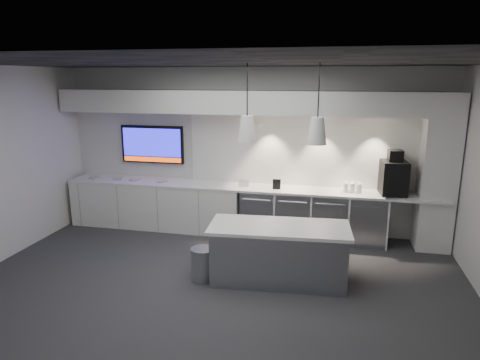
% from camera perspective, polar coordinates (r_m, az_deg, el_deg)
% --- Properties ---
extents(floor, '(7.00, 7.00, 0.00)m').
position_cam_1_polar(floor, '(6.07, -3.58, -14.20)').
color(floor, '#2F2F32').
rests_on(floor, ground).
extents(ceiling, '(7.00, 7.00, 0.00)m').
position_cam_1_polar(ceiling, '(5.37, -4.07, 15.40)').
color(ceiling, black).
rests_on(ceiling, wall_back).
extents(wall_back, '(7.00, 0.00, 7.00)m').
position_cam_1_polar(wall_back, '(7.91, 1.28, 3.94)').
color(wall_back, silver).
rests_on(wall_back, floor).
extents(wall_front, '(7.00, 0.00, 7.00)m').
position_cam_1_polar(wall_front, '(3.33, -16.15, -10.47)').
color(wall_front, silver).
rests_on(wall_front, floor).
extents(back_counter, '(6.80, 0.65, 0.04)m').
position_cam_1_polar(back_counter, '(7.73, 0.78, -0.99)').
color(back_counter, white).
rests_on(back_counter, left_base_cabinets).
extents(left_base_cabinets, '(3.30, 0.63, 0.86)m').
position_cam_1_polar(left_base_cabinets, '(8.37, -11.05, -3.29)').
color(left_base_cabinets, white).
rests_on(left_base_cabinets, floor).
extents(fridge_unit_a, '(0.60, 0.61, 0.85)m').
position_cam_1_polar(fridge_unit_a, '(7.81, 2.57, -4.32)').
color(fridge_unit_a, '#96989E').
rests_on(fridge_unit_a, floor).
extents(fridge_unit_b, '(0.60, 0.61, 0.85)m').
position_cam_1_polar(fridge_unit_b, '(7.74, 7.19, -4.60)').
color(fridge_unit_b, '#96989E').
rests_on(fridge_unit_b, floor).
extents(fridge_unit_c, '(0.60, 0.61, 0.85)m').
position_cam_1_polar(fridge_unit_c, '(7.71, 11.87, -4.86)').
color(fridge_unit_c, '#96989E').
rests_on(fridge_unit_c, floor).
extents(fridge_unit_d, '(0.60, 0.61, 0.85)m').
position_cam_1_polar(fridge_unit_d, '(7.73, 16.55, -5.08)').
color(fridge_unit_d, '#96989E').
rests_on(fridge_unit_d, floor).
extents(backsplash, '(4.60, 0.03, 1.30)m').
position_cam_1_polar(backsplash, '(7.74, 10.01, 3.90)').
color(backsplash, white).
rests_on(backsplash, wall_back).
extents(soffit, '(6.90, 0.60, 0.40)m').
position_cam_1_polar(soffit, '(7.52, 0.86, 10.34)').
color(soffit, white).
rests_on(soffit, wall_back).
extents(column, '(0.55, 0.55, 2.60)m').
position_cam_1_polar(column, '(7.69, 24.87, 0.87)').
color(column, white).
rests_on(column, floor).
extents(wall_tv, '(1.25, 0.07, 0.72)m').
position_cam_1_polar(wall_tv, '(8.43, -11.60, 4.68)').
color(wall_tv, black).
rests_on(wall_tv, wall_back).
extents(island, '(1.99, 0.98, 0.82)m').
position_cam_1_polar(island, '(6.12, 5.18, -9.69)').
color(island, '#96989E').
rests_on(island, floor).
extents(bin, '(0.41, 0.41, 0.47)m').
position_cam_1_polar(bin, '(6.21, -5.00, -11.10)').
color(bin, '#96989E').
rests_on(bin, floor).
extents(coffee_machine, '(0.45, 0.61, 0.75)m').
position_cam_1_polar(coffee_machine, '(7.59, 19.79, 0.47)').
color(coffee_machine, black).
rests_on(coffee_machine, back_counter).
extents(sign_black, '(0.14, 0.03, 0.18)m').
position_cam_1_polar(sign_black, '(7.53, 4.91, -0.57)').
color(sign_black, black).
rests_on(sign_black, back_counter).
extents(sign_white, '(0.18, 0.03, 0.14)m').
position_cam_1_polar(sign_white, '(7.68, 0.49, -0.39)').
color(sign_white, white).
rests_on(sign_white, back_counter).
extents(cup_cluster, '(0.30, 0.19, 0.16)m').
position_cam_1_polar(cup_cluster, '(7.57, 14.75, -0.97)').
color(cup_cluster, white).
rests_on(cup_cluster, back_counter).
extents(tray_a, '(0.18, 0.18, 0.02)m').
position_cam_1_polar(tray_a, '(8.79, -18.84, 0.29)').
color(tray_a, '#A4A4A4').
rests_on(tray_a, back_counter).
extents(tray_b, '(0.19, 0.19, 0.02)m').
position_cam_1_polar(tray_b, '(8.54, -15.99, 0.11)').
color(tray_b, '#A4A4A4').
rests_on(tray_b, back_counter).
extents(tray_c, '(0.19, 0.19, 0.02)m').
position_cam_1_polar(tray_c, '(8.39, -13.85, 0.01)').
color(tray_c, '#A4A4A4').
rests_on(tray_c, back_counter).
extents(tray_d, '(0.18, 0.18, 0.02)m').
position_cam_1_polar(tray_d, '(8.15, -10.42, -0.21)').
color(tray_d, '#A4A4A4').
rests_on(tray_d, back_counter).
extents(pendant_left, '(0.25, 0.25, 1.05)m').
position_cam_1_polar(pendant_left, '(5.74, 0.95, 6.86)').
color(pendant_left, white).
rests_on(pendant_left, ceiling).
extents(pendant_right, '(0.25, 0.25, 1.05)m').
position_cam_1_polar(pendant_right, '(5.63, 10.25, 6.51)').
color(pendant_right, white).
rests_on(pendant_right, ceiling).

